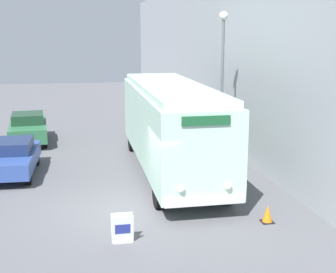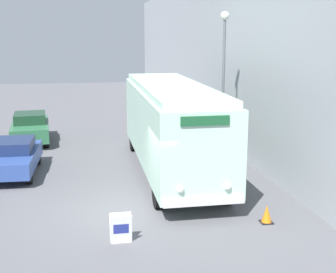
% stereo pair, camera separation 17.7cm
% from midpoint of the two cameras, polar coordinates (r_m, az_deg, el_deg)
% --- Properties ---
extents(ground_plane, '(80.00, 80.00, 0.00)m').
position_cam_midpoint_polar(ground_plane, '(14.92, -4.75, -9.18)').
color(ground_plane, '#56565B').
extents(building_wall_right, '(0.30, 60.00, 8.76)m').
position_cam_midpoint_polar(building_wall_right, '(24.87, 6.02, 9.85)').
color(building_wall_right, '#9EA3A8').
rests_on(building_wall_right, ground_plane).
extents(vintage_bus, '(2.59, 10.58, 3.56)m').
position_cam_midpoint_polar(vintage_bus, '(18.53, 0.04, 1.62)').
color(vintage_bus, black).
rests_on(vintage_bus, ground_plane).
extents(sign_board, '(0.59, 0.30, 0.80)m').
position_cam_midpoint_polar(sign_board, '(12.79, -5.97, -11.15)').
color(sign_board, gray).
rests_on(sign_board, ground_plane).
extents(streetlamp, '(0.36, 0.36, 6.37)m').
position_cam_midpoint_polar(streetlamp, '(19.90, 6.40, 8.49)').
color(streetlamp, '#595E60').
rests_on(streetlamp, ground_plane).
extents(parked_car_near, '(1.96, 4.10, 1.39)m').
position_cam_midpoint_polar(parked_car_near, '(19.45, -18.80, -2.40)').
color(parked_car_near, black).
rests_on(parked_car_near, ground_plane).
extents(parked_car_mid, '(2.12, 4.26, 1.51)m').
position_cam_midpoint_polar(parked_car_mid, '(24.91, -16.87, 1.02)').
color(parked_car_mid, black).
rests_on(parked_car_mid, ground_plane).
extents(traffic_cone, '(0.36, 0.36, 0.54)m').
position_cam_midpoint_polar(traffic_cone, '(14.33, 11.68, -9.22)').
color(traffic_cone, black).
rests_on(traffic_cone, ground_plane).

